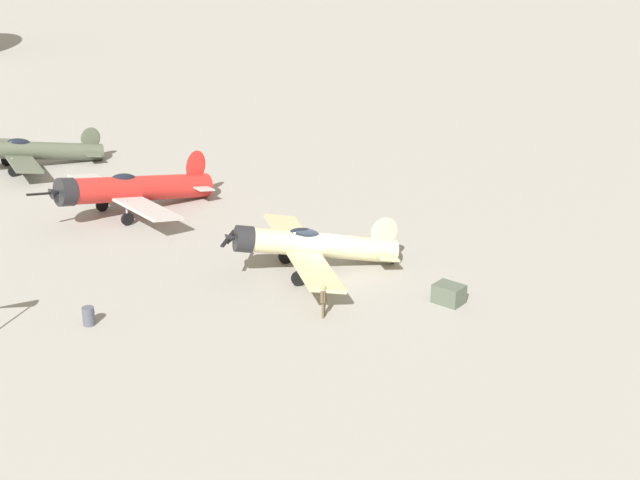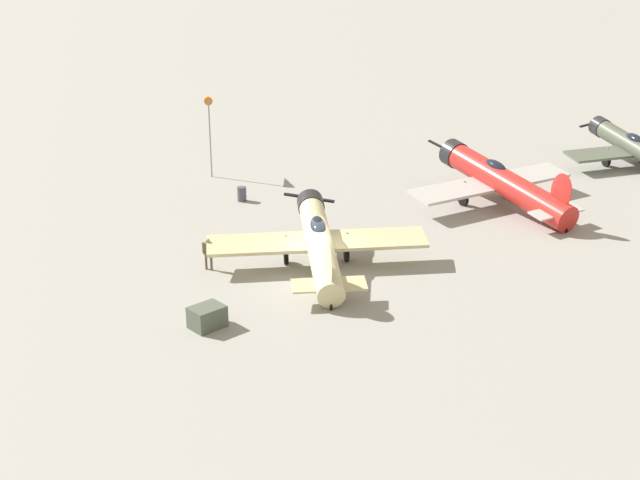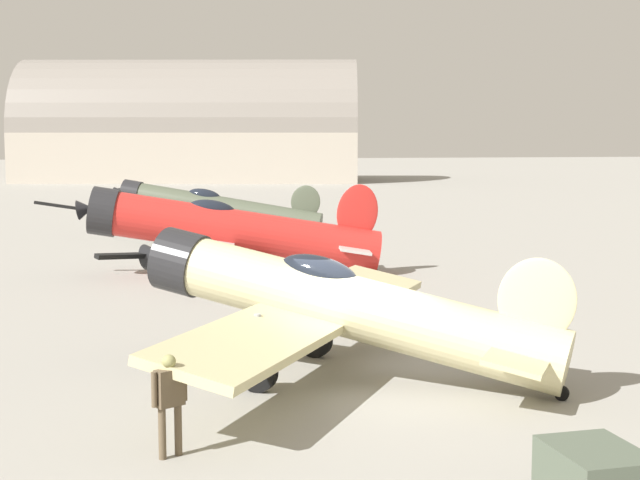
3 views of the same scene
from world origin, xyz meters
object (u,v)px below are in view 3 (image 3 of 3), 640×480
Objects in this scene: airplane_foreground at (335,305)px; airplane_mid_apron at (226,231)px; ground_crew_mechanic at (170,395)px; airplane_far_line at (214,208)px.

airplane_mid_apron reaches higher than airplane_foreground.
airplane_mid_apron is 19.18m from ground_crew_mechanic.
airplane_far_line reaches higher than ground_crew_mechanic.
airplane_foreground is 6.25× the size of ground_crew_mechanic.
airplane_foreground is at bearing 100.74° from airplane_mid_apron.
ground_crew_mechanic is (-4.18, 3.55, -0.56)m from airplane_foreground.
airplane_foreground is 0.83× the size of airplane_mid_apron.
airplane_mid_apron is at bearing 106.62° from airplane_far_line.
airplane_foreground reaches higher than ground_crew_mechanic.
ground_crew_mechanic is at bearing 89.40° from airplane_mid_apron.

